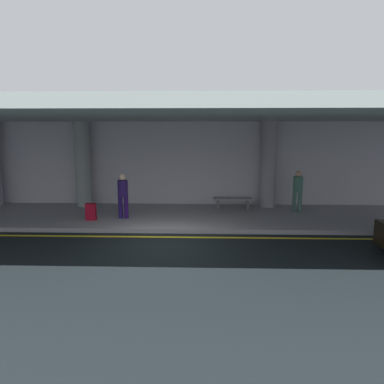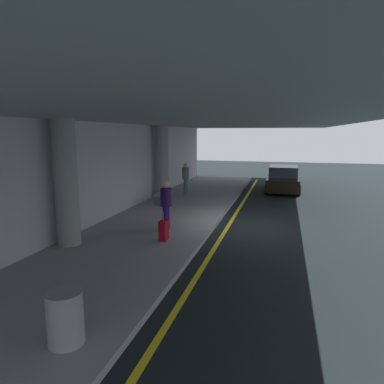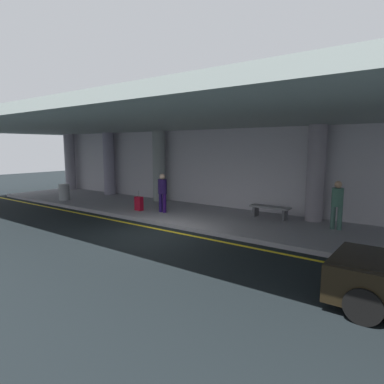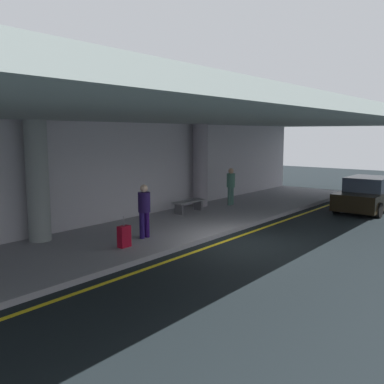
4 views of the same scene
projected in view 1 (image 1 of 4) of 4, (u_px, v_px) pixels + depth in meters
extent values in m
plane|color=black|center=(163.00, 243.00, 10.93)|extent=(60.00, 60.00, 0.00)
cube|color=gray|center=(172.00, 216.00, 13.97)|extent=(26.00, 4.20, 0.15)
cube|color=yellow|center=(165.00, 237.00, 11.52)|extent=(26.00, 0.14, 0.01)
cylinder|color=gray|center=(83.00, 164.00, 15.39)|extent=(0.67, 0.67, 3.65)
cylinder|color=gray|center=(268.00, 165.00, 15.13)|extent=(0.67, 0.67, 3.65)
cube|color=#8C9995|center=(170.00, 115.00, 12.82)|extent=(28.00, 13.20, 0.30)
cube|color=#B5B1BA|center=(176.00, 165.00, 15.88)|extent=(26.00, 0.30, 3.80)
cylinder|color=#1E1050|center=(120.00, 207.00, 13.34)|extent=(0.16, 0.16, 0.82)
cylinder|color=#250D52|center=(126.00, 207.00, 13.34)|extent=(0.16, 0.16, 0.82)
cylinder|color=#211248|center=(123.00, 189.00, 13.22)|extent=(0.38, 0.38, 0.62)
sphere|color=beige|center=(122.00, 177.00, 13.14)|extent=(0.24, 0.24, 0.24)
cylinder|color=#3B5B52|center=(294.00, 202.00, 14.40)|extent=(0.16, 0.16, 0.82)
cylinder|color=#3B5F55|center=(300.00, 202.00, 14.39)|extent=(0.16, 0.16, 0.82)
cylinder|color=#3A6555|center=(298.00, 184.00, 14.28)|extent=(0.38, 0.38, 0.62)
sphere|color=tan|center=(298.00, 174.00, 14.20)|extent=(0.24, 0.24, 0.24)
cube|color=maroon|center=(91.00, 212.00, 13.08)|extent=(0.36, 0.22, 0.62)
cylinder|color=slate|center=(90.00, 200.00, 13.01)|extent=(0.02, 0.02, 0.28)
cube|color=slate|center=(233.00, 199.00, 14.83)|extent=(1.60, 0.50, 0.06)
cube|color=#4C4C51|center=(218.00, 204.00, 14.89)|extent=(0.10, 0.40, 0.42)
cube|color=#4C4C51|center=(247.00, 204.00, 14.85)|extent=(0.10, 0.40, 0.42)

